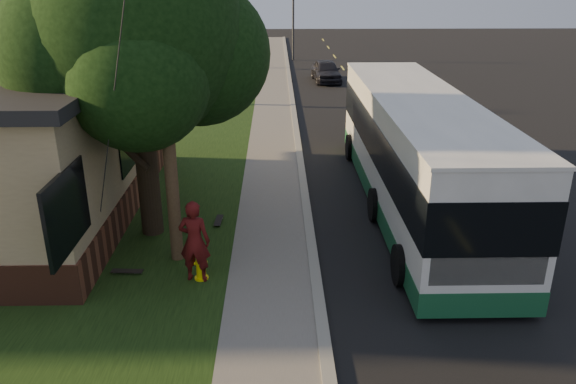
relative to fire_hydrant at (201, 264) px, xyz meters
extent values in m
plane|color=black|center=(2.60, 0.00, -0.43)|extent=(120.00, 120.00, 0.00)
cube|color=black|center=(6.60, 10.00, -0.43)|extent=(8.00, 80.00, 0.01)
cube|color=gray|center=(2.60, 10.00, -0.37)|extent=(0.25, 80.00, 0.12)
cube|color=slate|center=(1.60, 10.00, -0.39)|extent=(2.00, 80.00, 0.08)
cube|color=black|center=(-1.90, 10.00, -0.40)|extent=(5.00, 80.00, 0.07)
cylinder|color=#FFEE0D|center=(0.00, 0.00, -0.09)|extent=(0.22, 0.22, 0.55)
sphere|color=#FFEE0D|center=(0.00, 0.00, 0.26)|extent=(0.24, 0.24, 0.24)
cylinder|color=#FFEE0D|center=(0.00, 0.00, 0.04)|extent=(0.30, 0.10, 0.10)
cylinder|color=#FFEE0D|center=(0.00, 0.00, 0.04)|extent=(0.10, 0.18, 0.10)
cylinder|color=#FFEE0D|center=(0.00, 0.00, -0.34)|extent=(0.32, 0.32, 0.04)
cylinder|color=#473321|center=(-0.70, 1.00, 4.14)|extent=(0.30, 0.30, 9.00)
cylinder|color=#2D2D30|center=(-1.60, -0.10, 3.37)|extent=(2.52, 3.21, 7.60)
cylinder|color=black|center=(-1.60, 2.50, 1.64)|extent=(0.56, 0.56, 4.00)
sphere|color=black|center=(-1.60, 2.50, 4.84)|extent=(5.20, 5.20, 5.20)
sphere|color=black|center=(-0.20, 3.10, 4.24)|extent=(3.60, 3.60, 3.60)
sphere|color=black|center=(-2.80, 2.10, 4.54)|extent=(3.80, 3.80, 3.80)
sphere|color=black|center=(-1.30, 1.20, 3.94)|extent=(3.20, 3.20, 3.20)
sphere|color=black|center=(-2.20, 3.90, 5.24)|extent=(3.40, 3.40, 3.40)
cylinder|color=black|center=(-0.90, 18.00, 1.29)|extent=(0.24, 0.24, 3.30)
cylinder|color=black|center=(-0.90, 18.00, 2.94)|extent=(1.38, 0.57, 2.01)
cylinder|color=black|center=(-0.90, 18.00, 2.94)|extent=(0.74, 1.21, 1.58)
cylinder|color=black|center=(-0.90, 18.00, 2.94)|extent=(0.65, 1.05, 1.95)
cylinder|color=black|center=(-0.90, 18.00, 2.94)|extent=(1.28, 0.53, 1.33)
cylinder|color=black|center=(-0.90, 18.00, 2.94)|extent=(0.75, 1.21, 1.70)
cylinder|color=black|center=(-0.40, 30.00, 1.15)|extent=(0.24, 0.24, 3.03)
cylinder|color=black|center=(-0.40, 30.00, 2.66)|extent=(1.38, 0.57, 2.01)
cylinder|color=black|center=(-0.40, 30.00, 2.66)|extent=(0.74, 1.21, 1.58)
cylinder|color=black|center=(-0.40, 30.00, 2.66)|extent=(0.65, 1.05, 1.95)
cylinder|color=black|center=(-0.40, 30.00, 2.66)|extent=(1.28, 0.53, 1.33)
cylinder|color=black|center=(-0.40, 30.00, 2.66)|extent=(0.75, 1.21, 1.70)
cylinder|color=#2D2D30|center=(3.10, 34.00, 2.32)|extent=(0.16, 0.16, 5.50)
imported|color=black|center=(3.10, 34.00, 4.07)|extent=(0.18, 0.22, 1.10)
cube|color=silver|center=(5.77, 4.30, 1.46)|extent=(2.56, 12.29, 2.76)
cube|color=#185530|center=(5.77, 4.30, 0.03)|extent=(2.58, 12.31, 0.56)
cube|color=black|center=(5.77, 4.30, 1.67)|extent=(2.60, 12.33, 1.13)
cube|color=black|center=(5.77, -1.81, 1.31)|extent=(2.26, 0.06, 1.64)
cube|color=yellow|center=(5.77, -1.80, 2.69)|extent=(1.64, 0.06, 0.36)
cube|color=#FFF2CC|center=(5.00, -1.82, 0.13)|extent=(0.26, 0.04, 0.15)
cube|color=#FFF2CC|center=(6.54, -1.82, 0.13)|extent=(0.26, 0.04, 0.15)
cube|color=silver|center=(5.77, 4.30, 2.86)|extent=(2.61, 12.34, 0.08)
cylinder|color=black|center=(4.49, -0.20, 0.04)|extent=(0.29, 0.94, 0.94)
cylinder|color=black|center=(7.05, -0.20, 0.04)|extent=(0.29, 0.94, 0.94)
cylinder|color=black|center=(4.49, 3.28, 0.04)|extent=(0.29, 0.94, 0.94)
cylinder|color=black|center=(7.05, 3.28, 0.04)|extent=(0.29, 0.94, 0.94)
cylinder|color=black|center=(4.49, 8.81, 0.04)|extent=(0.29, 0.94, 0.94)
cylinder|color=black|center=(7.05, 8.81, 0.04)|extent=(0.29, 0.94, 0.94)
imported|color=#511010|center=(-0.10, -0.03, 0.60)|extent=(0.76, 0.56, 1.92)
cube|color=black|center=(0.10, 3.07, -0.30)|extent=(0.22, 0.75, 0.02)
cylinder|color=silver|center=(0.09, 2.81, -0.34)|extent=(0.17, 0.05, 0.05)
cylinder|color=silver|center=(0.11, 3.33, -0.34)|extent=(0.17, 0.05, 0.05)
cube|color=black|center=(-1.75, 0.27, -0.30)|extent=(0.74, 0.23, 0.02)
cylinder|color=silver|center=(-1.50, 0.26, -0.34)|extent=(0.06, 0.17, 0.05)
cylinder|color=silver|center=(-2.01, 0.29, -0.34)|extent=(0.06, 0.17, 0.05)
cube|color=#133320|center=(-6.65, 8.32, 0.28)|extent=(1.88, 1.67, 1.35)
cube|color=#133320|center=(-6.65, 8.32, 1.00)|extent=(1.96, 1.74, 0.09)
imported|color=black|center=(4.93, 24.77, 0.24)|extent=(1.85, 4.07, 1.35)
camera|label=1|loc=(1.73, -11.19, 6.15)|focal=35.00mm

